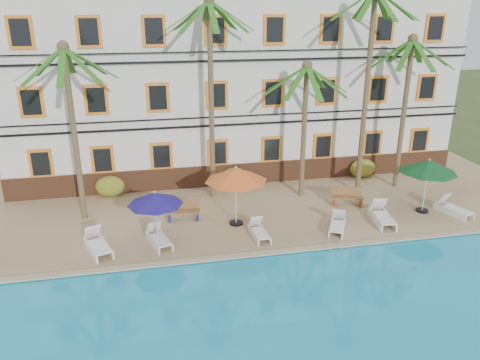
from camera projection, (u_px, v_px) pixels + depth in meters
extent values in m
plane|color=#384C23|center=(280.00, 246.00, 19.85)|extent=(100.00, 100.00, 0.00)
cube|color=tan|center=(253.00, 199.00, 24.39)|extent=(30.00, 12.00, 0.25)
cube|color=#1B9FCC|center=(349.00, 359.00, 13.39)|extent=(26.00, 12.00, 0.20)
cube|color=tan|center=(286.00, 251.00, 18.92)|extent=(30.00, 0.35, 0.06)
cube|color=silver|center=(234.00, 85.00, 27.17)|extent=(25.00, 6.00, 10.00)
cube|color=brown|center=(245.00, 174.00, 25.91)|extent=(25.00, 0.12, 1.20)
cube|color=orange|center=(41.00, 164.00, 23.46)|extent=(1.15, 0.10, 1.50)
cube|color=black|center=(41.00, 164.00, 23.41)|extent=(0.85, 0.04, 1.20)
cube|color=orange|center=(103.00, 160.00, 24.03)|extent=(1.15, 0.10, 1.50)
cube|color=black|center=(103.00, 160.00, 23.98)|extent=(0.85, 0.04, 1.20)
cube|color=orange|center=(162.00, 156.00, 24.60)|extent=(1.15, 0.10, 1.50)
cube|color=black|center=(162.00, 157.00, 24.56)|extent=(0.85, 0.04, 1.20)
cube|color=orange|center=(218.00, 153.00, 25.18)|extent=(1.15, 0.10, 1.50)
cube|color=black|center=(218.00, 153.00, 25.13)|extent=(0.85, 0.04, 1.20)
cube|color=orange|center=(272.00, 150.00, 25.75)|extent=(1.15, 0.10, 1.50)
cube|color=black|center=(272.00, 150.00, 25.71)|extent=(0.85, 0.04, 1.20)
cube|color=orange|center=(323.00, 146.00, 26.32)|extent=(1.15, 0.10, 1.50)
cube|color=black|center=(323.00, 147.00, 26.28)|extent=(0.85, 0.04, 1.20)
cube|color=orange|center=(372.00, 143.00, 26.90)|extent=(1.15, 0.10, 1.50)
cube|color=black|center=(373.00, 144.00, 26.85)|extent=(0.85, 0.04, 1.20)
cube|color=orange|center=(419.00, 140.00, 27.47)|extent=(1.15, 0.10, 1.50)
cube|color=black|center=(420.00, 141.00, 27.43)|extent=(0.85, 0.04, 1.20)
cube|color=orange|center=(31.00, 102.00, 22.37)|extent=(1.15, 0.10, 1.50)
cube|color=black|center=(31.00, 102.00, 22.32)|extent=(0.85, 0.04, 1.20)
cube|color=orange|center=(96.00, 100.00, 22.94)|extent=(1.15, 0.10, 1.50)
cube|color=black|center=(96.00, 100.00, 22.90)|extent=(0.85, 0.04, 1.20)
cube|color=orange|center=(158.00, 98.00, 23.52)|extent=(1.15, 0.10, 1.50)
cube|color=black|center=(158.00, 98.00, 23.47)|extent=(0.85, 0.04, 1.20)
cube|color=orange|center=(217.00, 95.00, 24.09)|extent=(1.15, 0.10, 1.50)
cube|color=black|center=(217.00, 95.00, 24.04)|extent=(0.85, 0.04, 1.20)
cube|color=orange|center=(273.00, 93.00, 24.66)|extent=(1.15, 0.10, 1.50)
cube|color=black|center=(273.00, 93.00, 24.62)|extent=(0.85, 0.04, 1.20)
cube|color=orange|center=(327.00, 91.00, 25.24)|extent=(1.15, 0.10, 1.50)
cube|color=black|center=(327.00, 91.00, 25.19)|extent=(0.85, 0.04, 1.20)
cube|color=orange|center=(378.00, 89.00, 25.81)|extent=(1.15, 0.10, 1.50)
cube|color=black|center=(378.00, 89.00, 25.77)|extent=(0.85, 0.04, 1.20)
cube|color=orange|center=(427.00, 87.00, 26.39)|extent=(1.15, 0.10, 1.50)
cube|color=black|center=(427.00, 88.00, 26.34)|extent=(0.85, 0.04, 1.20)
cube|color=orange|center=(20.00, 32.00, 21.25)|extent=(1.15, 0.10, 1.50)
cube|color=black|center=(20.00, 32.00, 21.20)|extent=(0.85, 0.04, 1.20)
cube|color=orange|center=(89.00, 32.00, 21.82)|extent=(1.15, 0.10, 1.50)
cube|color=black|center=(89.00, 32.00, 21.77)|extent=(0.85, 0.04, 1.20)
cube|color=orange|center=(154.00, 31.00, 22.39)|extent=(1.15, 0.10, 1.50)
cube|color=black|center=(154.00, 31.00, 22.35)|extent=(0.85, 0.04, 1.20)
cube|color=orange|center=(216.00, 30.00, 22.97)|extent=(1.15, 0.10, 1.50)
cube|color=black|center=(216.00, 30.00, 22.92)|extent=(0.85, 0.04, 1.20)
cube|color=orange|center=(275.00, 30.00, 23.54)|extent=(1.15, 0.10, 1.50)
cube|color=black|center=(275.00, 30.00, 23.50)|extent=(0.85, 0.04, 1.20)
cube|color=orange|center=(331.00, 29.00, 24.12)|extent=(1.15, 0.10, 1.50)
cube|color=black|center=(331.00, 29.00, 24.07)|extent=(0.85, 0.04, 1.20)
cube|color=orange|center=(384.00, 29.00, 24.69)|extent=(1.15, 0.10, 1.50)
cube|color=black|center=(384.00, 29.00, 24.64)|extent=(0.85, 0.04, 1.20)
cube|color=orange|center=(435.00, 28.00, 25.26)|extent=(1.15, 0.10, 1.50)
cube|color=black|center=(436.00, 28.00, 25.22)|extent=(0.85, 0.04, 1.20)
cube|color=black|center=(246.00, 124.00, 24.78)|extent=(25.00, 0.08, 0.10)
cube|color=black|center=(246.00, 116.00, 24.63)|extent=(25.00, 0.08, 0.06)
cube|color=black|center=(246.00, 60.00, 23.63)|extent=(25.00, 0.08, 0.10)
cube|color=black|center=(246.00, 51.00, 23.47)|extent=(25.00, 0.08, 0.06)
cylinder|color=brown|center=(75.00, 138.00, 20.59)|extent=(0.26, 0.26, 7.76)
sphere|color=brown|center=(63.00, 47.00, 19.23)|extent=(0.50, 0.50, 0.50)
cube|color=#246417|center=(69.00, 61.00, 20.43)|extent=(0.28, 2.12, 1.38)
cube|color=#246417|center=(49.00, 62.00, 20.00)|extent=(1.70, 1.70, 1.38)
cube|color=#246417|center=(38.00, 64.00, 19.26)|extent=(2.12, 0.28, 1.38)
cube|color=#246417|center=(43.00, 66.00, 18.64)|extent=(1.70, 1.70, 1.38)
cube|color=#246417|center=(61.00, 66.00, 18.50)|extent=(0.28, 2.12, 1.38)
cube|color=#246417|center=(82.00, 65.00, 18.93)|extent=(1.70, 1.70, 1.38)
cube|color=#246417|center=(91.00, 63.00, 19.67)|extent=(2.12, 0.28, 1.38)
cube|color=#246417|center=(86.00, 61.00, 20.29)|extent=(1.70, 1.70, 1.38)
cylinder|color=brown|center=(211.00, 105.00, 22.78)|extent=(0.26, 0.26, 9.58)
sphere|color=brown|center=(209.00, 0.00, 21.10)|extent=(0.50, 0.50, 0.50)
cube|color=#246417|center=(206.00, 15.00, 22.30)|extent=(0.28, 2.12, 1.38)
cube|color=#246417|center=(191.00, 15.00, 21.87)|extent=(1.70, 1.70, 1.38)
cube|color=#246417|center=(186.00, 16.00, 21.13)|extent=(2.12, 0.28, 1.38)
cube|color=#246417|center=(195.00, 16.00, 20.51)|extent=(1.70, 1.70, 1.38)
cube|color=#246417|center=(213.00, 16.00, 20.37)|extent=(0.28, 2.12, 1.38)
cube|color=#246417|center=(228.00, 16.00, 20.79)|extent=(1.70, 1.70, 1.38)
cube|color=#246417|center=(232.00, 16.00, 21.53)|extent=(2.12, 0.28, 1.38)
cube|color=#246417|center=(223.00, 15.00, 22.16)|extent=(1.70, 1.70, 1.38)
cylinder|color=brown|center=(304.00, 133.00, 23.41)|extent=(0.26, 0.26, 6.67)
sphere|color=brown|center=(307.00, 65.00, 22.24)|extent=(0.50, 0.50, 0.50)
cube|color=#246417|center=(299.00, 77.00, 23.44)|extent=(0.28, 2.12, 1.38)
cube|color=#246417|center=(287.00, 78.00, 23.02)|extent=(1.70, 1.70, 1.38)
cube|color=#246417|center=(285.00, 80.00, 22.28)|extent=(2.12, 0.28, 1.38)
cube|color=#246417|center=(297.00, 83.00, 21.65)|extent=(1.70, 1.70, 1.38)
cube|color=#246417|center=(314.00, 83.00, 21.51)|extent=(0.28, 2.12, 1.38)
cube|color=#246417|center=(327.00, 82.00, 21.94)|extent=(1.70, 1.70, 1.38)
cube|color=#246417|center=(327.00, 79.00, 22.68)|extent=(2.12, 0.28, 1.38)
cube|color=#246417|center=(316.00, 77.00, 23.30)|extent=(1.70, 1.70, 1.38)
cylinder|color=brown|center=(366.00, 98.00, 23.27)|extent=(0.26, 0.26, 10.05)
cube|color=#246417|center=(364.00, 5.00, 22.71)|extent=(0.28, 2.12, 1.38)
cube|color=#246417|center=(353.00, 5.00, 22.28)|extent=(1.70, 1.70, 1.38)
cube|color=#246417|center=(353.00, 5.00, 21.54)|extent=(2.12, 0.28, 1.38)
cube|color=#246417|center=(367.00, 5.00, 20.92)|extent=(1.70, 1.70, 1.38)
cube|color=#246417|center=(386.00, 5.00, 20.78)|extent=(0.28, 2.12, 1.38)
cube|color=#246417|center=(397.00, 5.00, 21.20)|extent=(1.70, 1.70, 1.38)
cube|color=#246417|center=(395.00, 5.00, 21.94)|extent=(2.12, 0.28, 1.38)
cube|color=#246417|center=(382.00, 5.00, 22.56)|extent=(1.70, 1.70, 1.38)
cylinder|color=brown|center=(403.00, 116.00, 24.43)|extent=(0.26, 0.26, 7.81)
sphere|color=brown|center=(413.00, 39.00, 23.06)|extent=(0.50, 0.50, 0.50)
cube|color=#246417|center=(400.00, 51.00, 24.26)|extent=(0.28, 2.12, 1.38)
cube|color=#246417|center=(390.00, 52.00, 23.84)|extent=(1.70, 1.70, 1.38)
cube|color=#246417|center=(392.00, 53.00, 23.10)|extent=(2.12, 0.28, 1.38)
cube|color=#246417|center=(406.00, 54.00, 22.47)|extent=(1.70, 1.70, 1.38)
cube|color=#246417|center=(423.00, 55.00, 22.33)|extent=(0.28, 2.12, 1.38)
cube|color=#246417|center=(433.00, 54.00, 22.76)|extent=(1.70, 1.70, 1.38)
cube|color=#246417|center=(430.00, 52.00, 23.50)|extent=(2.12, 0.28, 1.38)
cube|color=#246417|center=(417.00, 51.00, 24.12)|extent=(1.70, 1.70, 1.38)
ellipsoid|color=#31601B|center=(110.00, 186.00, 24.23)|extent=(1.50, 0.90, 1.10)
ellipsoid|color=#31601B|center=(234.00, 177.00, 25.48)|extent=(1.50, 0.90, 1.10)
ellipsoid|color=#31601B|center=(363.00, 168.00, 26.93)|extent=(1.50, 0.90, 1.10)
cylinder|color=black|center=(158.00, 241.00, 19.69)|extent=(0.52, 0.52, 0.07)
cylinder|color=silver|center=(157.00, 218.00, 19.32)|extent=(0.06, 0.06, 2.21)
cone|color=navy|center=(155.00, 199.00, 19.01)|extent=(2.30, 2.30, 0.51)
sphere|color=silver|center=(155.00, 192.00, 18.91)|extent=(0.10, 0.10, 0.10)
cylinder|color=black|center=(236.00, 223.00, 21.31)|extent=(0.62, 0.62, 0.09)
cylinder|color=silver|center=(236.00, 197.00, 20.86)|extent=(0.06, 0.06, 2.68)
cone|color=#D65C23|center=(236.00, 174.00, 20.48)|extent=(2.79, 2.79, 0.61)
sphere|color=silver|center=(236.00, 167.00, 20.37)|extent=(0.10, 0.10, 0.10)
cylinder|color=black|center=(422.00, 210.00, 22.62)|extent=(0.60, 0.60, 0.09)
cylinder|color=silver|center=(426.00, 186.00, 22.18)|extent=(0.06, 0.06, 2.57)
cone|color=#0F4820|center=(429.00, 166.00, 21.82)|extent=(2.68, 2.68, 0.59)
sphere|color=silver|center=(430.00, 160.00, 21.71)|extent=(0.10, 0.10, 0.10)
cube|color=white|center=(100.00, 246.00, 18.62)|extent=(1.08, 1.52, 0.06)
cube|color=white|center=(92.00, 232.00, 19.29)|extent=(0.78, 0.70, 0.69)
cube|color=white|center=(90.00, 250.00, 18.73)|extent=(0.73, 1.88, 0.32)
cube|color=white|center=(106.00, 246.00, 19.05)|extent=(0.73, 1.88, 0.32)
cube|color=white|center=(161.00, 240.00, 19.22)|extent=(0.89, 1.34, 0.06)
cube|color=white|center=(154.00, 227.00, 19.85)|extent=(0.67, 0.60, 0.61)
cube|color=white|center=(153.00, 243.00, 19.35)|extent=(0.55, 1.70, 0.28)
cube|color=white|center=(166.00, 239.00, 19.60)|extent=(0.55, 1.70, 0.28)
cube|color=white|center=(261.00, 233.00, 19.82)|extent=(0.59, 1.17, 0.05)
cube|color=white|center=(255.00, 221.00, 20.47)|extent=(0.55, 0.45, 0.57)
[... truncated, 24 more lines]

